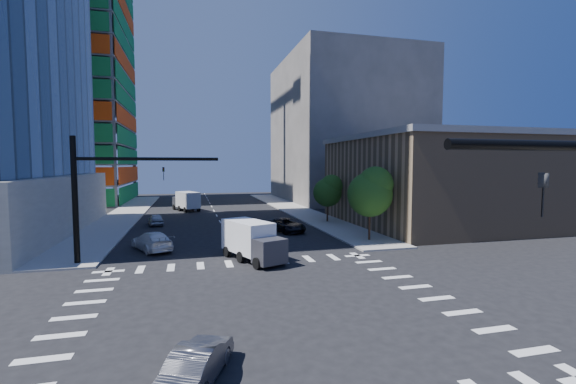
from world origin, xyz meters
name	(u,v)px	position (x,y,z in m)	size (l,w,h in m)	color
ground	(267,308)	(0.00, 0.00, 0.00)	(160.00, 160.00, 0.00)	black
road_markings	(267,307)	(0.00, 0.00, 0.01)	(20.00, 20.00, 0.01)	silver
sidewalk_ne	(295,209)	(12.50, 40.00, 0.07)	(5.00, 60.00, 0.15)	#9A9691
sidewalk_nw	(126,214)	(-12.50, 40.00, 0.07)	(5.00, 60.00, 0.15)	#9A9691
construction_building	(53,69)	(-27.41, 61.93, 24.61)	(25.16, 34.50, 70.60)	gray
commercial_building	(435,180)	(25.00, 22.00, 5.31)	(20.50, 22.50, 10.60)	#957856
bg_building_ne	(344,131)	(27.00, 55.00, 14.00)	(24.00, 30.00, 28.00)	#645F5A
signal_mast_nw	(98,188)	(-10.00, 11.50, 5.49)	(10.20, 0.40, 9.00)	black
tree_south	(372,191)	(12.63, 13.90, 4.69)	(4.16, 4.16, 6.82)	#382316
tree_north	(329,190)	(12.93, 25.90, 3.99)	(3.54, 3.52, 5.78)	#382316
car_nb_far	(286,225)	(6.29, 20.89, 0.71)	(2.36, 5.13, 1.42)	black
car_sb_near	(152,241)	(-6.75, 15.05, 0.77)	(2.16, 5.31, 1.54)	white
car_sb_mid	(156,220)	(-7.57, 29.04, 0.67)	(1.57, 3.91, 1.33)	#ABADB2
car_sb_cross	(198,361)	(-3.49, -5.78, 0.63)	(1.34, 3.83, 1.26)	#4F4F54
box_truck_near	(254,244)	(0.90, 9.40, 1.28)	(4.23, 5.98, 2.89)	black
box_truck_far	(186,202)	(-4.23, 43.11, 1.31)	(4.34, 6.13, 2.96)	black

